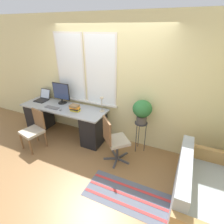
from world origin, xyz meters
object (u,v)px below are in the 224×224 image
desk_chair_wooden (34,129)px  laptop (43,98)px  monitor (61,93)px  potted_plant (142,110)px  office_chair_swivel (114,139)px  mouse (60,110)px  keyboard (52,108)px  plant_stand (141,126)px  book_stack (75,108)px  desk_lamp (102,102)px  couch_loveseat (200,197)px

desk_chair_wooden → laptop: bearing=131.7°
monitor → potted_plant: (2.00, -0.02, -0.05)m
laptop → monitor: size_ratio=0.69×
office_chair_swivel → mouse: bearing=37.2°
monitor → keyboard: (-0.03, -0.33, -0.26)m
mouse → plant_stand: 1.80m
monitor → plant_stand: 2.04m
mouse → office_chair_swivel: office_chair_swivel is taller
book_stack → desk_chair_wooden: 0.97m
laptop → potted_plant: bearing=0.5°
keyboard → potted_plant: 2.06m
desk_lamp → potted_plant: (0.90, -0.02, -0.01)m
laptop → mouse: bearing=-20.7°
mouse → plant_stand: size_ratio=0.11×
keyboard → desk_chair_wooden: (-0.09, -0.52, -0.31)m
keyboard → office_chair_swivel: size_ratio=0.37×
keyboard → potted_plant: bearing=8.6°
couch_loveseat → plant_stand: bearing=48.9°
desk_chair_wooden → keyboard: bearing=92.1°
keyboard → office_chair_swivel: office_chair_swivel is taller
laptop → office_chair_swivel: (2.21, -0.51, -0.30)m
book_stack → keyboard: bearing=-171.4°
mouse → desk_chair_wooden: bearing=-126.0°
laptop → couch_loveseat: bearing=-14.9°
monitor → office_chair_swivel: size_ratio=0.53×
couch_loveseat → desk_chair_wooden: bearing=86.5°
desk_chair_wooden → office_chair_swivel: (1.75, 0.29, 0.05)m
mouse → potted_plant: size_ratio=0.15×
book_stack → potted_plant: bearing=8.5°
monitor → office_chair_swivel: bearing=-18.8°
laptop → book_stack: (1.12, -0.19, 0.02)m
mouse → keyboard: bearing=174.3°
keyboard → plant_stand: size_ratio=0.52×
laptop → desk_chair_wooden: (0.46, -0.80, -0.35)m
desk_lamp → office_chair_swivel: 0.90m
laptop → desk_lamp: 1.69m
desk_chair_wooden → office_chair_swivel: size_ratio=0.89×
couch_loveseat → keyboard: bearing=77.4°
monitor → laptop: bearing=-175.3°
desk_lamp → couch_loveseat: desk_lamp is taller
desk_chair_wooden → couch_loveseat: 3.31m
keyboard → book_stack: size_ratio=1.54×
laptop → desk_chair_wooden: size_ratio=0.41×
mouse → book_stack: bearing=20.1°
potted_plant → book_stack: bearing=-171.5°
office_chair_swivel → potted_plant: bearing=-79.7°
monitor → couch_loveseat: 3.42m
desk_chair_wooden → potted_plant: bearing=33.2°
potted_plant → desk_lamp: bearing=179.0°
plant_stand → mouse: bearing=-169.3°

